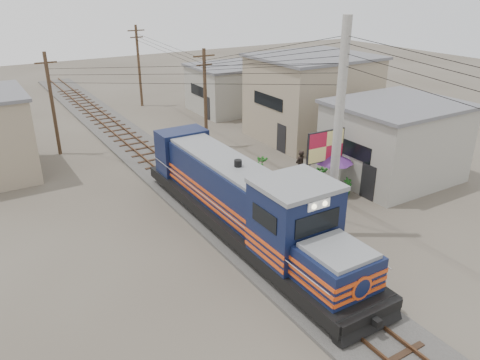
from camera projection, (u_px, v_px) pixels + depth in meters
ground at (263, 250)px, 21.13m from camera, size 120.00×120.00×0.00m
ballast at (172, 176)px, 28.94m from camera, size 3.60×70.00×0.16m
track at (172, 173)px, 28.86m from camera, size 1.15×70.00×0.12m
locomotive at (245, 203)px, 21.65m from camera, size 2.99×16.25×4.03m
utility_pole_main at (338, 135)px, 20.44m from camera, size 0.40×0.40×10.00m
wooden_pole_mid at (205, 97)px, 32.81m from camera, size 1.60×0.24×7.00m
wooden_pole_far at (139, 65)px, 43.83m from camera, size 1.60×0.24×7.50m
wooden_pole_left at (52, 102)px, 31.39m from camera, size 1.60×0.24×7.00m
power_lines at (173, 55)px, 24.73m from camera, size 9.65×19.00×3.30m
shophouse_front at (394, 141)px, 28.07m from camera, size 7.35×6.30×4.70m
shophouse_mid at (312, 97)px, 35.30m from camera, size 8.40×7.35×6.20m
shophouse_back at (228, 88)px, 42.82m from camera, size 6.30×6.30×4.20m
billboard at (326, 148)px, 25.60m from camera, size 2.44×0.23×3.77m
market_umbrella at (334, 158)px, 26.08m from camera, size 2.44×2.44×2.40m
vendor at (300, 165)px, 28.21m from camera, size 0.74×0.54×1.89m
plant_nursery at (312, 186)px, 26.47m from camera, size 3.69×3.39×1.14m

